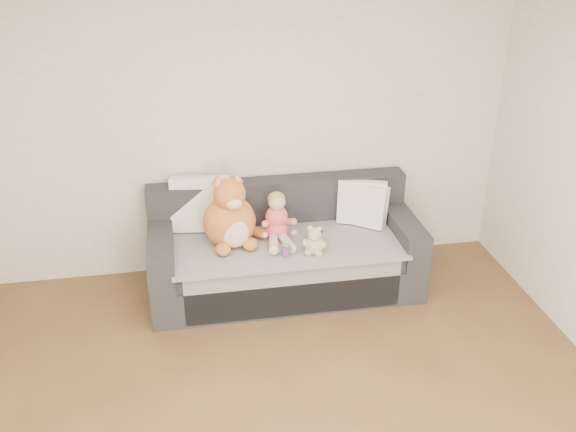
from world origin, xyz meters
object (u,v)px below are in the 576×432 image
Objects in this scene: sofa at (284,253)px; plush_cat at (230,218)px; toddler at (277,220)px; teddy_bear at (314,243)px; sippy_cup at (286,248)px.

plush_cat reaches higher than sofa.
teddy_bear is at bearing -49.91° from toddler.
teddy_bear reaches higher than sippy_cup.
sippy_cup is at bearing -158.40° from teddy_bear.
sofa is 3.42× the size of plush_cat.
teddy_bear is (0.18, -0.33, 0.26)m from sofa.
sofa is at bearing 143.03° from teddy_bear.
plush_cat is 2.63× the size of teddy_bear.
sippy_cup is (-0.23, 0.01, -0.03)m from teddy_bear.
sippy_cup is (-0.04, -0.32, 0.23)m from sofa.
toddler is 0.38m from teddy_bear.
sippy_cup is at bearing -97.54° from sofa.
toddler reaches higher than sippy_cup.
sofa is 0.46m from teddy_bear.
toddler is 1.67× the size of teddy_bear.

